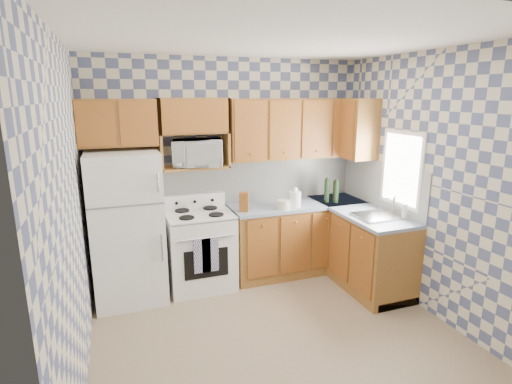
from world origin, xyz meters
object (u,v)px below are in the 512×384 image
refrigerator (127,228)px  microwave (198,153)px  electric_kettle (295,199)px  stove_body (200,251)px

refrigerator → microwave: 1.15m
refrigerator → electric_kettle: 1.99m
stove_body → electric_kettle: electric_kettle is taller
stove_body → refrigerator: bearing=-178.2°
refrigerator → electric_kettle: size_ratio=8.73×
electric_kettle → microwave: bearing=166.5°
refrigerator → stove_body: 0.89m
microwave → stove_body: bearing=-92.8°
refrigerator → stove_body: refrigerator is taller
refrigerator → microwave: microwave is taller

